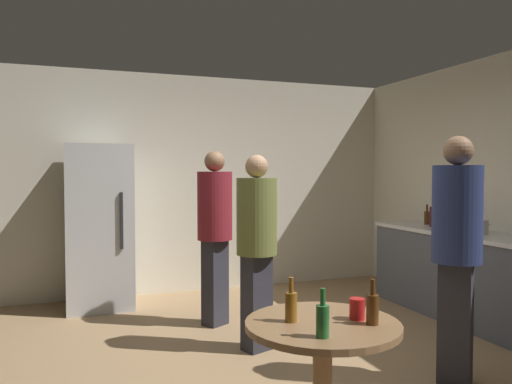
{
  "coord_description": "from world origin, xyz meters",
  "views": [
    {
      "loc": [
        -1.44,
        -3.53,
        1.5
      ],
      "look_at": [
        -0.1,
        0.16,
        1.34
      ],
      "focal_mm": 34.87,
      "sensor_mm": 36.0,
      "label": 1
    }
  ],
  "objects_px": {
    "plastic_cup_red": "(357,309)",
    "person_in_maroon_shirt": "(215,223)",
    "foreground_table": "(323,342)",
    "refrigerator": "(99,227)",
    "person_in_olive_shirt": "(257,237)",
    "wine_bottle_on_counter": "(433,216)",
    "kettle": "(479,227)",
    "beer_bottle_brown": "(372,308)",
    "beer_bottle_amber": "(291,306)",
    "beer_bottle_green": "(323,320)",
    "person_in_navy_shirt": "(457,239)",
    "beer_bottle_on_counter": "(427,217)"
  },
  "relations": [
    {
      "from": "kettle",
      "to": "plastic_cup_red",
      "type": "relative_size",
      "value": 2.22
    },
    {
      "from": "beer_bottle_brown",
      "to": "person_in_maroon_shirt",
      "type": "height_order",
      "value": "person_in_maroon_shirt"
    },
    {
      "from": "beer_bottle_on_counter",
      "to": "beer_bottle_brown",
      "type": "height_order",
      "value": "beer_bottle_on_counter"
    },
    {
      "from": "person_in_maroon_shirt",
      "to": "kettle",
      "type": "bearing_deg",
      "value": 37.92
    },
    {
      "from": "plastic_cup_red",
      "to": "person_in_maroon_shirt",
      "type": "distance_m",
      "value": 2.47
    },
    {
      "from": "kettle",
      "to": "person_in_maroon_shirt",
      "type": "distance_m",
      "value": 2.57
    },
    {
      "from": "beer_bottle_on_counter",
      "to": "plastic_cup_red",
      "type": "height_order",
      "value": "beer_bottle_on_counter"
    },
    {
      "from": "beer_bottle_on_counter",
      "to": "foreground_table",
      "type": "xyz_separation_m",
      "value": [
        -2.61,
        -2.41,
        -0.35
      ]
    },
    {
      "from": "refrigerator",
      "to": "foreground_table",
      "type": "height_order",
      "value": "refrigerator"
    },
    {
      "from": "beer_bottle_brown",
      "to": "beer_bottle_green",
      "type": "distance_m",
      "value": 0.34
    },
    {
      "from": "refrigerator",
      "to": "person_in_olive_shirt",
      "type": "distance_m",
      "value": 2.18
    },
    {
      "from": "wine_bottle_on_counter",
      "to": "plastic_cup_red",
      "type": "bearing_deg",
      "value": -136.24
    },
    {
      "from": "refrigerator",
      "to": "plastic_cup_red",
      "type": "distance_m",
      "value": 3.68
    },
    {
      "from": "refrigerator",
      "to": "wine_bottle_on_counter",
      "type": "bearing_deg",
      "value": -20.17
    },
    {
      "from": "plastic_cup_red",
      "to": "person_in_navy_shirt",
      "type": "height_order",
      "value": "person_in_navy_shirt"
    },
    {
      "from": "refrigerator",
      "to": "beer_bottle_on_counter",
      "type": "relative_size",
      "value": 7.83
    },
    {
      "from": "beer_bottle_on_counter",
      "to": "person_in_navy_shirt",
      "type": "bearing_deg",
      "value": -124.03
    },
    {
      "from": "beer_bottle_amber",
      "to": "plastic_cup_red",
      "type": "distance_m",
      "value": 0.35
    },
    {
      "from": "foreground_table",
      "to": "beer_bottle_brown",
      "type": "relative_size",
      "value": 3.48
    },
    {
      "from": "kettle",
      "to": "person_in_navy_shirt",
      "type": "bearing_deg",
      "value": -139.82
    },
    {
      "from": "foreground_table",
      "to": "plastic_cup_red",
      "type": "bearing_deg",
      "value": -7.12
    },
    {
      "from": "wine_bottle_on_counter",
      "to": "person_in_navy_shirt",
      "type": "bearing_deg",
      "value": -125.25
    },
    {
      "from": "foreground_table",
      "to": "beer_bottle_brown",
      "type": "bearing_deg",
      "value": -29.96
    },
    {
      "from": "refrigerator",
      "to": "person_in_navy_shirt",
      "type": "xyz_separation_m",
      "value": [
        2.28,
        -2.94,
        0.13
      ]
    },
    {
      "from": "kettle",
      "to": "plastic_cup_red",
      "type": "bearing_deg",
      "value": -146.32
    },
    {
      "from": "beer_bottle_green",
      "to": "plastic_cup_red",
      "type": "relative_size",
      "value": 2.09
    },
    {
      "from": "beer_bottle_on_counter",
      "to": "foreground_table",
      "type": "relative_size",
      "value": 0.29
    },
    {
      "from": "foreground_table",
      "to": "beer_bottle_green",
      "type": "xyz_separation_m",
      "value": [
        -0.11,
        -0.21,
        0.19
      ]
    },
    {
      "from": "plastic_cup_red",
      "to": "person_in_maroon_shirt",
      "type": "relative_size",
      "value": 0.06
    },
    {
      "from": "kettle",
      "to": "beer_bottle_on_counter",
      "type": "bearing_deg",
      "value": 82.62
    },
    {
      "from": "plastic_cup_red",
      "to": "person_in_olive_shirt",
      "type": "xyz_separation_m",
      "value": [
        0.05,
        1.66,
        0.17
      ]
    },
    {
      "from": "beer_bottle_on_counter",
      "to": "person_in_maroon_shirt",
      "type": "distance_m",
      "value": 2.51
    },
    {
      "from": "refrigerator",
      "to": "plastic_cup_red",
      "type": "xyz_separation_m",
      "value": [
        1.13,
        -3.5,
        -0.11
      ]
    },
    {
      "from": "beer_bottle_amber",
      "to": "beer_bottle_green",
      "type": "height_order",
      "value": "same"
    },
    {
      "from": "foreground_table",
      "to": "person_in_navy_shirt",
      "type": "height_order",
      "value": "person_in_navy_shirt"
    },
    {
      "from": "beer_bottle_green",
      "to": "person_in_maroon_shirt",
      "type": "height_order",
      "value": "person_in_maroon_shirt"
    },
    {
      "from": "refrigerator",
      "to": "kettle",
      "type": "distance_m",
      "value": 3.95
    },
    {
      "from": "refrigerator",
      "to": "beer_bottle_green",
      "type": "distance_m",
      "value": 3.78
    },
    {
      "from": "plastic_cup_red",
      "to": "person_in_olive_shirt",
      "type": "bearing_deg",
      "value": 88.18
    },
    {
      "from": "refrigerator",
      "to": "plastic_cup_red",
      "type": "bearing_deg",
      "value": -72.18
    },
    {
      "from": "plastic_cup_red",
      "to": "foreground_table",
      "type": "bearing_deg",
      "value": 172.88
    },
    {
      "from": "foreground_table",
      "to": "plastic_cup_red",
      "type": "height_order",
      "value": "plastic_cup_red"
    },
    {
      "from": "kettle",
      "to": "plastic_cup_red",
      "type": "xyz_separation_m",
      "value": [
        -2.3,
        -1.53,
        -0.18
      ]
    },
    {
      "from": "foreground_table",
      "to": "person_in_navy_shirt",
      "type": "xyz_separation_m",
      "value": [
        1.34,
        0.54,
        0.4
      ]
    },
    {
      "from": "plastic_cup_red",
      "to": "person_in_maroon_shirt",
      "type": "height_order",
      "value": "person_in_maroon_shirt"
    },
    {
      "from": "wine_bottle_on_counter",
      "to": "person_in_navy_shirt",
      "type": "distance_m",
      "value": 2.04
    },
    {
      "from": "beer_bottle_amber",
      "to": "refrigerator",
      "type": "bearing_deg",
      "value": 102.95
    },
    {
      "from": "foreground_table",
      "to": "person_in_navy_shirt",
      "type": "relative_size",
      "value": 0.46
    },
    {
      "from": "wine_bottle_on_counter",
      "to": "foreground_table",
      "type": "bearing_deg",
      "value": -138.76
    },
    {
      "from": "beer_bottle_brown",
      "to": "beer_bottle_amber",
      "type": "bearing_deg",
      "value": 153.53
    }
  ]
}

